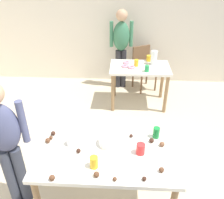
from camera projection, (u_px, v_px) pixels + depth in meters
wall_back at (111, 20)px, 4.77m from camera, size 6.40×0.10×2.60m
dining_table_near at (106, 163)px, 2.32m from camera, size 1.36×0.69×0.75m
dining_table_far at (140, 73)px, 4.18m from camera, size 1.03×0.64×0.75m
chair_far_table at (143, 65)px, 4.82m from camera, size 0.54×0.54×0.87m
person_girl_near at (5, 139)px, 2.26m from camera, size 0.45×0.29×1.49m
person_adult_far at (121, 43)px, 4.61m from camera, size 0.46×0.24×1.58m
mixing_bowl at (109, 141)px, 2.38m from camera, size 0.20×0.20×0.08m
soda_can at (156, 133)px, 2.47m from camera, size 0.07×0.07×0.12m
fork_near at (122, 154)px, 2.28m from camera, size 0.17×0.02×0.01m
cup_near_0 at (71, 141)px, 2.37m from camera, size 0.09×0.09×0.09m
cup_near_1 at (94, 162)px, 2.11m from camera, size 0.07×0.07×0.12m
cup_near_2 at (141, 149)px, 2.26m from camera, size 0.08×0.08×0.11m
cake_ball_0 at (52, 178)px, 2.00m from camera, size 0.05×0.05×0.05m
cake_ball_1 at (162, 144)px, 2.37m from camera, size 0.05×0.05×0.05m
cake_ball_2 at (162, 170)px, 2.08m from camera, size 0.05×0.05×0.05m
cake_ball_3 at (51, 138)px, 2.46m from camera, size 0.04×0.04×0.04m
cake_ball_4 at (152, 140)px, 2.42m from camera, size 0.05×0.05×0.05m
cake_ball_5 at (131, 136)px, 2.49m from camera, size 0.04×0.04×0.04m
cake_ball_6 at (78, 151)px, 2.29m from camera, size 0.04×0.04×0.04m
cake_ball_7 at (48, 140)px, 2.41m from camera, size 0.05×0.05×0.05m
cake_ball_8 at (115, 179)px, 2.00m from camera, size 0.04×0.04×0.04m
cake_ball_9 at (53, 133)px, 2.51m from camera, size 0.05×0.05×0.05m
cake_ball_10 at (96, 174)px, 2.03m from camera, size 0.05×0.05×0.05m
cake_ball_11 at (144, 179)px, 2.00m from camera, size 0.04×0.04×0.04m
pitcher_far at (154, 58)px, 4.15m from camera, size 0.11×0.11×0.24m
cup_far_0 at (136, 63)px, 4.10m from camera, size 0.07×0.07×0.12m
cup_far_1 at (147, 69)px, 3.91m from camera, size 0.07×0.07×0.11m
cup_far_2 at (149, 58)px, 4.31m from camera, size 0.09×0.09×0.11m
donut_far_0 at (127, 62)px, 4.24m from camera, size 0.12×0.12×0.04m
donut_far_1 at (132, 67)px, 4.05m from camera, size 0.13×0.13×0.04m
donut_far_2 at (125, 66)px, 4.10m from camera, size 0.12×0.12×0.03m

